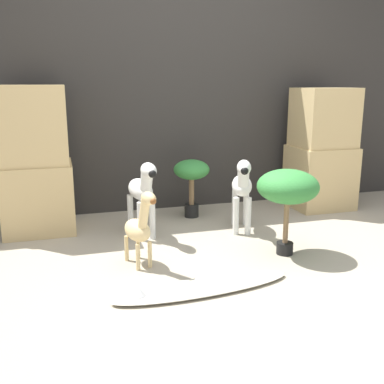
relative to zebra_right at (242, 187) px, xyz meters
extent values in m
plane|color=#9E937F|center=(-0.29, -0.74, -0.38)|extent=(14.00, 14.00, 0.00)
cube|color=#2D2B28|center=(-0.29, 0.92, 0.72)|extent=(6.40, 0.08, 2.20)
cube|color=tan|center=(-1.61, 0.49, -0.10)|extent=(0.56, 0.51, 0.57)
cube|color=tan|center=(-1.61, 0.49, 0.50)|extent=(0.52, 0.47, 0.63)
cube|color=tan|center=(1.04, 0.49, -0.08)|extent=(0.56, 0.51, 0.60)
cube|color=tan|center=(1.04, 0.49, 0.50)|extent=(0.52, 0.47, 0.56)
cylinder|color=silver|center=(0.02, -0.10, -0.23)|extent=(0.05, 0.05, 0.31)
cylinder|color=silver|center=(-0.07, -0.06, -0.23)|extent=(0.05, 0.05, 0.31)
cylinder|color=silver|center=(0.11, 0.16, -0.23)|extent=(0.05, 0.05, 0.31)
cylinder|color=silver|center=(0.01, 0.19, -0.23)|extent=(0.05, 0.05, 0.31)
ellipsoid|color=silver|center=(0.02, 0.05, 0.00)|extent=(0.28, 0.41, 0.16)
cylinder|color=silver|center=(-0.04, -0.11, 0.11)|extent=(0.13, 0.16, 0.19)
ellipsoid|color=silver|center=(-0.05, -0.16, 0.19)|extent=(0.17, 0.22, 0.12)
sphere|color=black|center=(-0.08, -0.24, 0.18)|extent=(0.06, 0.06, 0.06)
cube|color=black|center=(-0.04, -0.11, 0.12)|extent=(0.05, 0.08, 0.16)
cylinder|color=silver|center=(-0.75, 0.02, -0.23)|extent=(0.05, 0.05, 0.31)
cylinder|color=silver|center=(-0.85, 0.01, -0.23)|extent=(0.05, 0.05, 0.31)
cylinder|color=silver|center=(-0.79, 0.29, -0.23)|extent=(0.05, 0.05, 0.31)
cylinder|color=silver|center=(-0.89, 0.27, -0.23)|extent=(0.05, 0.05, 0.31)
ellipsoid|color=silver|center=(-0.82, 0.15, 0.00)|extent=(0.22, 0.40, 0.16)
cylinder|color=silver|center=(-0.79, -0.01, 0.11)|extent=(0.11, 0.15, 0.19)
ellipsoid|color=silver|center=(-0.79, -0.07, 0.19)|extent=(0.14, 0.21, 0.12)
sphere|color=black|center=(-0.78, -0.15, 0.18)|extent=(0.06, 0.06, 0.06)
cube|color=black|center=(-0.79, -0.01, 0.12)|extent=(0.03, 0.08, 0.16)
cylinder|color=#E0C184|center=(-0.88, -0.54, -0.29)|extent=(0.03, 0.03, 0.18)
cylinder|color=#E0C184|center=(-0.97, -0.56, -0.29)|extent=(0.03, 0.03, 0.18)
cylinder|color=#E0C184|center=(-0.93, -0.35, -0.29)|extent=(0.03, 0.03, 0.18)
cylinder|color=#E0C184|center=(-1.01, -0.37, -0.29)|extent=(0.03, 0.03, 0.18)
ellipsoid|color=#E0C184|center=(-0.95, -0.46, -0.14)|extent=(0.21, 0.30, 0.15)
cylinder|color=#E0C184|center=(-0.92, -0.57, 0.01)|extent=(0.09, 0.15, 0.26)
ellipsoid|color=#E0C184|center=(-0.90, -0.64, 0.13)|extent=(0.11, 0.15, 0.08)
sphere|color=brown|center=(-0.88, -0.70, 0.12)|extent=(0.04, 0.04, 0.04)
cylinder|color=black|center=(0.11, -0.57, -0.34)|extent=(0.12, 0.12, 0.09)
cylinder|color=brown|center=(0.11, -0.57, -0.15)|extent=(0.04, 0.04, 0.30)
ellipsoid|color=#337F38|center=(0.11, -0.57, 0.12)|extent=(0.44, 0.44, 0.24)
cylinder|color=black|center=(-0.28, 0.52, -0.32)|extent=(0.13, 0.13, 0.12)
cylinder|color=brown|center=(-0.28, 0.52, -0.14)|extent=(0.05, 0.05, 0.24)
ellipsoid|color=#337F38|center=(-0.28, 0.52, 0.06)|extent=(0.33, 0.33, 0.18)
ellipsoid|color=silver|center=(-0.64, -0.96, -0.36)|extent=(1.14, 0.35, 0.04)
cone|color=white|center=(-1.03, -1.00, -0.32)|extent=(0.08, 0.08, 0.05)
camera|label=1|loc=(-1.40, -3.32, 0.83)|focal=42.00mm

